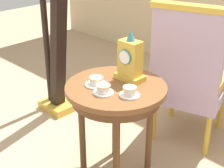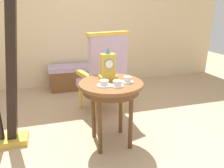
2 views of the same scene
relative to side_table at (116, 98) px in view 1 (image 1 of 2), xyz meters
The scene contains 7 objects.
side_table is the anchor object (origin of this frame).
teacup_left 0.17m from the side_table, 137.54° to the right, with size 0.14×0.14×0.06m.
teacup_right 0.18m from the side_table, 80.43° to the right, with size 0.13×0.13×0.06m.
teacup_center 0.20m from the side_table, 16.86° to the right, with size 0.12×0.12×0.06m.
mantel_clock 0.26m from the side_table, 89.37° to the left, with size 0.19×0.11×0.34m.
armchair 0.71m from the side_table, 81.83° to the left, with size 0.66×0.65×1.14m.
harp 1.06m from the side_table, 164.26° to the left, with size 0.40×0.24×1.82m.
Camera 1 is at (1.43, -1.34, 1.63)m, focal length 54.85 mm.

